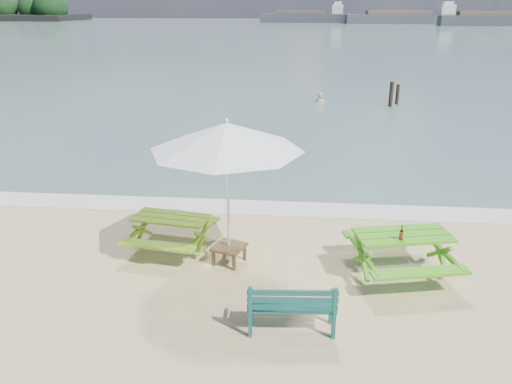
# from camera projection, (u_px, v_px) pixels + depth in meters

# --- Properties ---
(sea) EXTENTS (300.00, 300.00, 0.00)m
(sea) POSITION_uv_depth(u_px,v_px,m) (303.00, 31.00, 86.42)
(sea) COLOR slate
(sea) RESTS_ON ground
(foam_strip) EXTENTS (22.00, 0.90, 0.01)m
(foam_strip) POSITION_uv_depth(u_px,v_px,m) (288.00, 209.00, 11.52)
(foam_strip) COLOR silver
(foam_strip) RESTS_ON ground
(picnic_table_left) EXTENTS (1.65, 1.78, 0.68)m
(picnic_table_left) POSITION_uv_depth(u_px,v_px,m) (172.00, 233.00, 9.54)
(picnic_table_left) COLOR #79AA19
(picnic_table_left) RESTS_ON ground
(picnic_table_right) EXTENTS (1.95, 2.09, 0.77)m
(picnic_table_right) POSITION_uv_depth(u_px,v_px,m) (401.00, 255.00, 8.65)
(picnic_table_right) COLOR #449817
(picnic_table_right) RESTS_ON ground
(park_bench) EXTENTS (1.29, 0.51, 0.78)m
(park_bench) POSITION_uv_depth(u_px,v_px,m) (291.00, 315.00, 7.18)
(park_bench) COLOR #10443F
(park_bench) RESTS_ON ground
(side_table) EXTENTS (0.67, 0.67, 0.34)m
(side_table) POSITION_uv_depth(u_px,v_px,m) (229.00, 254.00, 9.08)
(side_table) COLOR brown
(side_table) RESTS_ON ground
(patio_umbrella) EXTENTS (3.37, 3.37, 2.61)m
(patio_umbrella) POSITION_uv_depth(u_px,v_px,m) (227.00, 137.00, 8.31)
(patio_umbrella) COLOR silver
(patio_umbrella) RESTS_ON ground
(beer_bottle) EXTENTS (0.07, 0.07, 0.26)m
(beer_bottle) POSITION_uv_depth(u_px,v_px,m) (401.00, 235.00, 8.26)
(beer_bottle) COLOR #8C4F14
(beer_bottle) RESTS_ON picnic_table_right
(swimmer) EXTENTS (0.58, 0.39, 1.58)m
(swimmer) POSITION_uv_depth(u_px,v_px,m) (319.00, 108.00, 24.26)
(swimmer) COLOR tan
(swimmer) RESTS_ON ground
(mooring_pilings) EXTENTS (0.57, 0.77, 1.33)m
(mooring_pilings) POSITION_uv_depth(u_px,v_px,m) (394.00, 96.00, 23.11)
(mooring_pilings) COLOR black
(mooring_pilings) RESTS_ON ground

